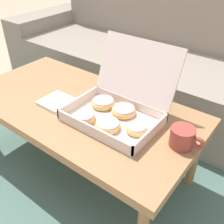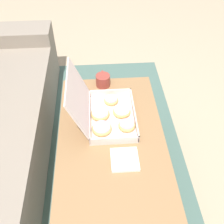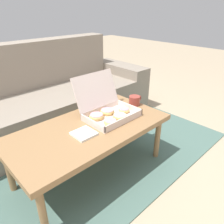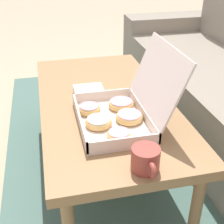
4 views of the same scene
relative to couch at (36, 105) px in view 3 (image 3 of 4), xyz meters
name	(u,v)px [view 3 (image 3 of 4)]	position (x,y,z in m)	size (l,w,h in m)	color
ground_plane	(86,167)	(0.00, -0.79, -0.30)	(12.00, 12.00, 0.00)	tan
area_rug	(66,151)	(0.00, -0.49, -0.29)	(2.65, 1.79, 0.01)	#4C6B60
couch	(36,105)	(0.00, 0.00, 0.00)	(2.53, 0.77, 0.87)	gray
coffee_table	(90,131)	(0.00, -0.86, 0.08)	(1.17, 0.59, 0.41)	#997047
pastry_box	(108,111)	(0.20, -0.84, 0.17)	(0.40, 0.37, 0.31)	silver
coffee_mug	(135,100)	(0.52, -0.84, 0.16)	(0.14, 0.09, 0.08)	#993D33
napkin_stack	(84,134)	(-0.09, -0.92, 0.13)	(0.14, 0.14, 0.02)	white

